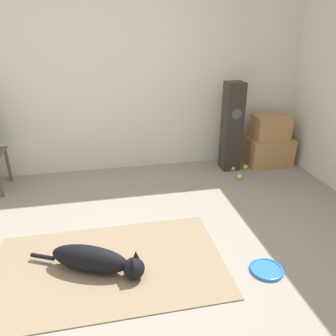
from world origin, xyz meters
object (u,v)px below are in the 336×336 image
(cardboard_box_lower, at_px, (268,151))
(tennis_ball_loose_on_carpet, at_px, (240,177))
(dog, at_px, (96,260))
(frisbee, at_px, (266,269))
(floor_speaker, at_px, (232,127))
(tennis_ball_by_boxes, at_px, (246,167))
(tennis_ball_near_speaker, at_px, (233,168))
(cardboard_box_upper, at_px, (271,127))

(cardboard_box_lower, height_order, tennis_ball_loose_on_carpet, cardboard_box_lower)
(dog, bearing_deg, frisbee, -11.07)
(floor_speaker, xyz_separation_m, tennis_ball_loose_on_carpet, (0.01, -0.36, -0.54))
(tennis_ball_by_boxes, bearing_deg, floor_speaker, 156.81)
(frisbee, height_order, tennis_ball_loose_on_carpet, tennis_ball_loose_on_carpet)
(tennis_ball_by_boxes, relative_size, tennis_ball_loose_on_carpet, 1.00)
(cardboard_box_lower, relative_size, tennis_ball_near_speaker, 8.93)
(dog, xyz_separation_m, frisbee, (1.30, -0.25, -0.10))
(dog, height_order, tennis_ball_near_speaker, dog)
(tennis_ball_near_speaker, bearing_deg, floor_speaker, 102.52)
(dog, height_order, tennis_ball_by_boxes, dog)
(cardboard_box_lower, relative_size, floor_speaker, 0.52)
(floor_speaker, bearing_deg, tennis_ball_loose_on_carpet, -88.99)
(cardboard_box_lower, relative_size, tennis_ball_loose_on_carpet, 8.93)
(tennis_ball_by_boxes, relative_size, tennis_ball_near_speaker, 1.00)
(dog, distance_m, tennis_ball_loose_on_carpet, 2.22)
(dog, xyz_separation_m, cardboard_box_lower, (2.32, 1.74, 0.07))
(cardboard_box_upper, bearing_deg, floor_speaker, -179.05)
(cardboard_box_upper, bearing_deg, dog, -143.24)
(cardboard_box_lower, bearing_deg, frisbee, -117.12)
(dog, relative_size, cardboard_box_lower, 1.50)
(cardboard_box_lower, height_order, tennis_ball_by_boxes, cardboard_box_lower)
(cardboard_box_upper, xyz_separation_m, tennis_ball_loose_on_carpet, (-0.54, -0.36, -0.50))
(tennis_ball_by_boxes, bearing_deg, cardboard_box_upper, 15.58)
(cardboard_box_upper, relative_size, tennis_ball_by_boxes, 6.97)
(tennis_ball_near_speaker, height_order, tennis_ball_loose_on_carpet, same)
(dog, distance_m, cardboard_box_lower, 2.90)
(tennis_ball_loose_on_carpet, bearing_deg, cardboard_box_lower, 34.22)
(cardboard_box_upper, distance_m, tennis_ball_loose_on_carpet, 0.82)
(frisbee, distance_m, floor_speaker, 2.09)
(floor_speaker, bearing_deg, frisbee, -102.96)
(frisbee, xyz_separation_m, floor_speaker, (0.45, 1.97, 0.56))
(dog, distance_m, cardboard_box_upper, 2.90)
(cardboard_box_upper, relative_size, tennis_ball_near_speaker, 6.97)
(dog, relative_size, floor_speaker, 0.78)
(dog, distance_m, floor_speaker, 2.49)
(tennis_ball_near_speaker, bearing_deg, tennis_ball_loose_on_carpet, -93.07)
(frisbee, bearing_deg, dog, 168.93)
(cardboard_box_upper, xyz_separation_m, tennis_ball_near_speaker, (-0.53, -0.10, -0.50))
(cardboard_box_lower, relative_size, tennis_ball_by_boxes, 8.93)
(dog, relative_size, tennis_ball_loose_on_carpet, 13.43)
(cardboard_box_upper, height_order, tennis_ball_loose_on_carpet, cardboard_box_upper)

